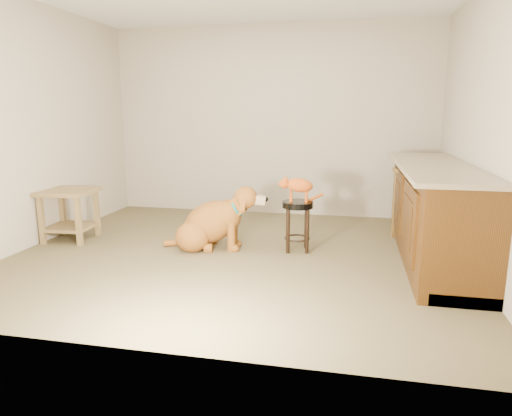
% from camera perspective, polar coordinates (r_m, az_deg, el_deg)
% --- Properties ---
extents(floor, '(4.50, 4.00, 0.01)m').
position_cam_1_polar(floor, '(4.73, -2.41, -5.77)').
color(floor, brown).
rests_on(floor, ground).
extents(room_shell, '(4.54, 4.04, 2.62)m').
position_cam_1_polar(room_shell, '(4.51, -2.60, 14.96)').
color(room_shell, '#A69B85').
rests_on(room_shell, ground).
extents(cabinet_run, '(0.70, 2.56, 0.94)m').
position_cam_1_polar(cabinet_run, '(4.84, 21.42, -0.80)').
color(cabinet_run, '#3F240B').
rests_on(cabinet_run, ground).
extents(padded_stool, '(0.32, 0.32, 0.53)m').
position_cam_1_polar(padded_stool, '(4.77, 5.21, -0.98)').
color(padded_stool, black).
rests_on(padded_stool, ground).
extents(wood_stool, '(0.54, 0.54, 0.81)m').
position_cam_1_polar(wood_stool, '(5.38, 19.44, 0.40)').
color(wood_stool, brown).
rests_on(wood_stool, ground).
extents(side_table, '(0.60, 0.60, 0.58)m').
position_cam_1_polar(side_table, '(5.58, -22.31, 0.13)').
color(side_table, brown).
rests_on(side_table, ground).
extents(golden_retriever, '(1.14, 0.60, 0.72)m').
position_cam_1_polar(golden_retriever, '(4.88, -5.57, -1.96)').
color(golden_retriever, brown).
rests_on(golden_retriever, ground).
extents(tabby_kitten, '(0.46, 0.23, 0.30)m').
position_cam_1_polar(tabby_kitten, '(4.71, 5.15, 2.75)').
color(tabby_kitten, '#A34310').
rests_on(tabby_kitten, padded_stool).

